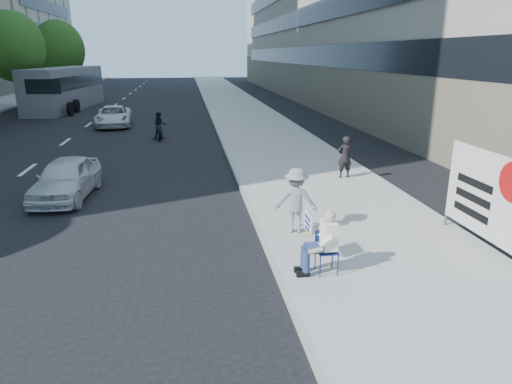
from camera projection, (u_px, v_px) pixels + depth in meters
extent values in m
plane|color=black|center=(202.00, 239.00, 11.20)|extent=(160.00, 160.00, 0.00)
cube|color=#A5A39A|center=(251.00, 120.00, 30.67)|extent=(5.00, 120.00, 0.15)
cylinder|color=#382616|center=(19.00, 90.00, 37.20)|extent=(0.30, 0.30, 2.97)
ellipsoid|color=#1F4D14|center=(13.00, 47.00, 36.21)|extent=(4.80, 4.80, 5.52)
cylinder|color=#382616|center=(63.00, 82.00, 50.49)|extent=(0.30, 0.30, 2.62)
ellipsoid|color=#1F4D14|center=(59.00, 50.00, 49.48)|extent=(5.40, 5.40, 6.21)
cylinder|color=navy|center=(320.00, 267.00, 8.90)|extent=(0.02, 0.02, 0.45)
cylinder|color=navy|center=(338.00, 265.00, 8.96)|extent=(0.02, 0.02, 0.45)
cylinder|color=navy|center=(315.00, 259.00, 9.24)|extent=(0.02, 0.02, 0.45)
cylinder|color=navy|center=(332.00, 258.00, 9.30)|extent=(0.02, 0.02, 0.45)
cube|color=navy|center=(327.00, 251.00, 9.03)|extent=(0.40, 0.40, 0.03)
cube|color=navy|center=(325.00, 239.00, 9.16)|extent=(0.40, 0.02, 0.40)
cylinder|color=navy|center=(318.00, 250.00, 8.88)|extent=(0.44, 0.17, 0.17)
cylinder|color=navy|center=(306.00, 261.00, 8.91)|extent=(0.14, 0.14, 0.46)
cube|color=black|center=(303.00, 274.00, 8.98)|extent=(0.26, 0.11, 0.10)
cylinder|color=navy|center=(315.00, 246.00, 9.07)|extent=(0.44, 0.17, 0.17)
cylinder|color=navy|center=(304.00, 257.00, 9.10)|extent=(0.14, 0.14, 0.46)
cube|color=black|center=(301.00, 269.00, 9.17)|extent=(0.26, 0.11, 0.10)
cube|color=white|center=(329.00, 235.00, 8.93)|extent=(0.26, 0.42, 0.56)
sphere|color=tan|center=(330.00, 217.00, 8.82)|extent=(0.23, 0.23, 0.23)
ellipsoid|color=gray|center=(331.00, 216.00, 8.82)|extent=(0.22, 0.24, 0.19)
ellipsoid|color=gray|center=(325.00, 221.00, 8.83)|extent=(0.10, 0.14, 0.13)
cylinder|color=white|center=(326.00, 241.00, 8.70)|extent=(0.30, 0.10, 0.25)
cylinder|color=tan|center=(316.00, 251.00, 8.72)|extent=(0.29, 0.09, 0.14)
cylinder|color=white|center=(322.00, 229.00, 9.16)|extent=(0.26, 0.20, 0.32)
cylinder|color=tan|center=(313.00, 232.00, 9.31)|extent=(0.30, 0.21, 0.18)
cube|color=white|center=(308.00, 223.00, 9.40)|extent=(0.03, 0.55, 0.40)
imported|color=gray|center=(296.00, 200.00, 11.06)|extent=(1.14, 0.81, 1.60)
imported|color=black|center=(345.00, 157.00, 16.00)|extent=(0.56, 0.39, 1.47)
cylinder|color=#4C4C4C|center=(450.00, 184.00, 11.37)|extent=(0.06, 0.06, 2.20)
cube|color=silver|center=(488.00, 196.00, 9.90)|extent=(0.04, 3.00, 1.90)
cube|color=black|center=(474.00, 183.00, 10.33)|extent=(0.01, 1.30, 0.18)
cube|color=black|center=(472.00, 198.00, 10.43)|extent=(0.01, 1.30, 0.18)
cube|color=black|center=(470.00, 212.00, 10.53)|extent=(0.01, 1.30, 0.18)
imported|color=silver|center=(66.00, 178.00, 14.23)|extent=(1.78, 3.81, 1.26)
imported|color=silver|center=(114.00, 116.00, 28.42)|extent=(2.41, 4.64, 1.25)
cylinder|color=black|center=(159.00, 135.00, 23.68)|extent=(0.15, 0.64, 0.64)
cylinder|color=black|center=(161.00, 130.00, 25.01)|extent=(0.15, 0.64, 0.64)
cube|color=black|center=(160.00, 128.00, 24.28)|extent=(0.31, 1.21, 0.35)
imported|color=black|center=(160.00, 126.00, 24.14)|extent=(0.72, 0.57, 1.42)
cube|color=slate|center=(66.00, 88.00, 36.97)|extent=(3.87, 12.21, 3.30)
cube|color=black|center=(48.00, 82.00, 36.63)|extent=(1.39, 11.43, 1.00)
cube|color=black|center=(81.00, 81.00, 36.99)|extent=(1.39, 11.43, 1.00)
cube|color=black|center=(43.00, 87.00, 31.12)|extent=(2.39, 0.34, 1.00)
cylinder|color=black|center=(34.00, 109.00, 32.87)|extent=(0.36, 1.02, 1.00)
cylinder|color=black|center=(70.00, 109.00, 33.23)|extent=(0.36, 1.02, 1.00)
cylinder|color=black|center=(42.00, 106.00, 34.76)|extent=(0.36, 1.02, 1.00)
cylinder|color=black|center=(77.00, 106.00, 35.12)|extent=(0.36, 1.02, 1.00)
cylinder|color=black|center=(62.00, 99.00, 40.44)|extent=(0.36, 1.02, 1.00)
cylinder|color=black|center=(92.00, 99.00, 40.79)|extent=(0.36, 1.02, 1.00)
cylinder|color=black|center=(66.00, 97.00, 41.86)|extent=(0.36, 1.02, 1.00)
cylinder|color=black|center=(95.00, 97.00, 42.21)|extent=(0.36, 1.02, 1.00)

